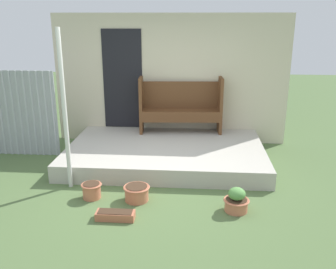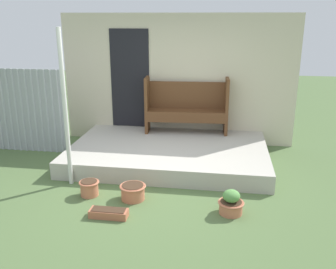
# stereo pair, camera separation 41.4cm
# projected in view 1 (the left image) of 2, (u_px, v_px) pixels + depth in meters

# --- Properties ---
(ground_plane) EXTENTS (24.00, 24.00, 0.00)m
(ground_plane) POSITION_uv_depth(u_px,v_px,m) (155.00, 187.00, 5.81)
(ground_plane) COLOR #516B3D
(porch_slab) EXTENTS (3.53, 2.26, 0.29)m
(porch_slab) POSITION_uv_depth(u_px,v_px,m) (166.00, 153.00, 6.83)
(porch_slab) COLOR #B7B2A5
(porch_slab) RESTS_ON ground_plane
(house_wall) EXTENTS (4.73, 0.08, 2.60)m
(house_wall) POSITION_uv_depth(u_px,v_px,m) (168.00, 80.00, 7.58)
(house_wall) COLOR beige
(house_wall) RESTS_ON ground_plane
(support_post) EXTENTS (0.07, 0.07, 2.40)m
(support_post) POSITION_uv_depth(u_px,v_px,m) (65.00, 112.00, 5.48)
(support_post) COLOR silver
(support_post) RESTS_ON ground_plane
(bench) EXTENTS (1.65, 0.50, 1.11)m
(bench) POSITION_uv_depth(u_px,v_px,m) (181.00, 104.00, 7.45)
(bench) COLOR brown
(bench) RESTS_ON porch_slab
(flower_pot_left) EXTENTS (0.30, 0.30, 0.23)m
(flower_pot_left) POSITION_uv_depth(u_px,v_px,m) (92.00, 190.00, 5.44)
(flower_pot_left) COLOR #C67251
(flower_pot_left) RESTS_ON ground_plane
(flower_pot_middle) EXTENTS (0.38, 0.38, 0.22)m
(flower_pot_middle) POSITION_uv_depth(u_px,v_px,m) (137.00, 192.00, 5.37)
(flower_pot_middle) COLOR #C67251
(flower_pot_middle) RESTS_ON ground_plane
(flower_pot_right) EXTENTS (0.35, 0.35, 0.34)m
(flower_pot_right) POSITION_uv_depth(u_px,v_px,m) (236.00, 201.00, 5.07)
(flower_pot_right) COLOR #C67251
(flower_pot_right) RESTS_ON ground_plane
(planter_box_rect) EXTENTS (0.51, 0.18, 0.11)m
(planter_box_rect) POSITION_uv_depth(u_px,v_px,m) (115.00, 215.00, 4.89)
(planter_box_rect) COLOR #B76647
(planter_box_rect) RESTS_ON ground_plane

